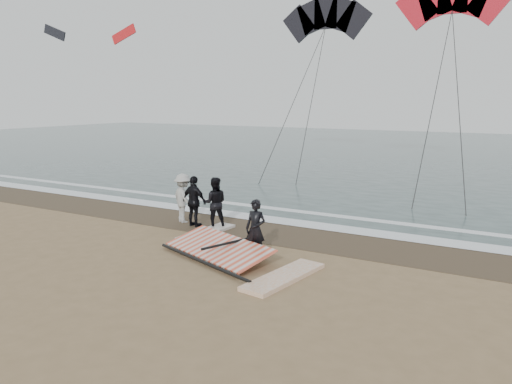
% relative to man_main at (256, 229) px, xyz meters
% --- Properties ---
extents(ground, '(120.00, 120.00, 0.00)m').
position_rel_man_main_xyz_m(ground, '(-0.91, -1.85, -0.82)').
color(ground, '#8C704C').
rests_on(ground, ground).
extents(sea, '(120.00, 54.00, 0.02)m').
position_rel_man_main_xyz_m(sea, '(-0.91, 31.15, -0.81)').
color(sea, '#233838').
rests_on(sea, ground).
extents(wet_sand, '(120.00, 2.80, 0.01)m').
position_rel_man_main_xyz_m(wet_sand, '(-0.91, 2.65, -0.81)').
color(wet_sand, '#4C3D2B').
rests_on(wet_sand, ground).
extents(foam_near, '(120.00, 0.90, 0.01)m').
position_rel_man_main_xyz_m(foam_near, '(-0.91, 4.05, -0.79)').
color(foam_near, white).
rests_on(foam_near, sea).
extents(foam_far, '(120.00, 0.45, 0.01)m').
position_rel_man_main_xyz_m(foam_far, '(-0.91, 5.75, -0.79)').
color(foam_far, white).
rests_on(foam_far, sea).
extents(man_main, '(0.60, 0.40, 1.64)m').
position_rel_man_main_xyz_m(man_main, '(0.00, 0.00, 0.00)').
color(man_main, black).
rests_on(man_main, ground).
extents(board_white, '(1.13, 2.72, 0.11)m').
position_rel_man_main_xyz_m(board_white, '(1.41, -1.10, -0.77)').
color(board_white, white).
rests_on(board_white, ground).
extents(board_cream, '(0.78, 2.38, 0.10)m').
position_rel_man_main_xyz_m(board_cream, '(-2.61, 1.37, -0.77)').
color(board_cream, beige).
rests_on(board_cream, ground).
extents(trio_cluster, '(2.58, 1.15, 1.75)m').
position_rel_man_main_xyz_m(trio_cluster, '(-3.57, 2.14, 0.05)').
color(trio_cluster, black).
rests_on(trio_cluster, ground).
extents(sail_rig, '(3.75, 2.75, 0.49)m').
position_rel_man_main_xyz_m(sail_rig, '(-0.97, -0.36, -0.62)').
color(sail_rig, black).
rests_on(sail_rig, ground).
extents(kite_red, '(6.70, 5.26, 13.90)m').
position_rel_man_main_xyz_m(kite_red, '(1.87, 18.23, 8.49)').
color(kite_red, red).
rests_on(kite_red, ground).
extents(kite_dark, '(7.06, 5.68, 14.42)m').
position_rel_man_main_xyz_m(kite_dark, '(-6.68, 21.44, 8.59)').
color(kite_dark, black).
rests_on(kite_dark, ground).
extents(distant_kites, '(10.57, 2.12, 2.25)m').
position_rel_man_main_xyz_m(distant_kites, '(-33.24, 25.15, 9.89)').
color(distant_kites, red).
rests_on(distant_kites, ground).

